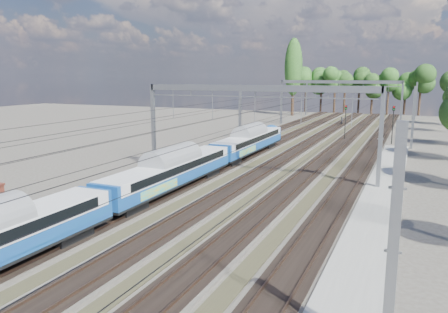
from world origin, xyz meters
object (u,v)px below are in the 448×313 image
at_px(emu_train, 170,167).
at_px(signal_near, 345,118).
at_px(signal_far, 393,120).
at_px(worker, 342,121).

xyz_separation_m(emu_train, signal_near, (8.70, 37.94, 1.13)).
distance_m(signal_near, signal_far, 7.03).
bearing_deg(emu_train, worker, 85.07).
distance_m(emu_train, signal_near, 38.94).
distance_m(emu_train, worker, 58.71).
relative_size(worker, signal_near, 0.32).
distance_m(worker, signal_near, 21.01).
bearing_deg(signal_near, emu_train, -90.22).
bearing_deg(worker, emu_train, -174.25).
xyz_separation_m(worker, signal_far, (10.58, -21.79, 2.66)).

